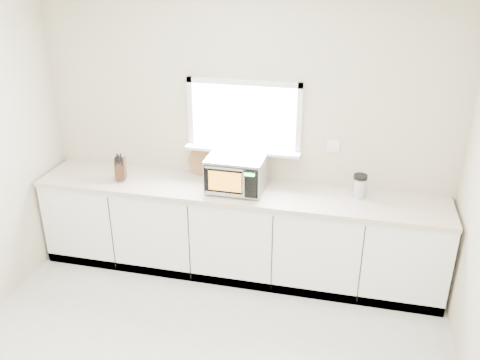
% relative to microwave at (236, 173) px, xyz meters
% --- Properties ---
extents(back_wall, '(4.00, 0.17, 2.70)m').
position_rel_microwave_xyz_m(back_wall, '(0.00, 0.33, 0.27)').
color(back_wall, beige).
rests_on(back_wall, ground).
extents(cabinets, '(3.92, 0.60, 0.88)m').
position_rel_microwave_xyz_m(cabinets, '(0.00, 0.03, -0.66)').
color(cabinets, white).
rests_on(cabinets, ground).
extents(countertop, '(3.92, 0.64, 0.04)m').
position_rel_microwave_xyz_m(countertop, '(0.00, 0.02, -0.20)').
color(countertop, beige).
rests_on(countertop, cabinets).
extents(microwave, '(0.52, 0.44, 0.34)m').
position_rel_microwave_xyz_m(microwave, '(0.00, 0.00, 0.00)').
color(microwave, black).
rests_on(microwave, countertop).
extents(knife_block, '(0.15, 0.22, 0.29)m').
position_rel_microwave_xyz_m(knife_block, '(-1.16, -0.03, -0.05)').
color(knife_block, '#402317').
rests_on(knife_block, countertop).
extents(cutting_board, '(0.29, 0.07, 0.29)m').
position_rel_microwave_xyz_m(cutting_board, '(-0.41, 0.27, -0.03)').
color(cutting_board, '#A57640').
rests_on(cutting_board, countertop).
extents(coffee_grinder, '(0.16, 0.16, 0.22)m').
position_rel_microwave_xyz_m(coffee_grinder, '(1.13, 0.12, -0.06)').
color(coffee_grinder, '#B9BCC1').
rests_on(coffee_grinder, countertop).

